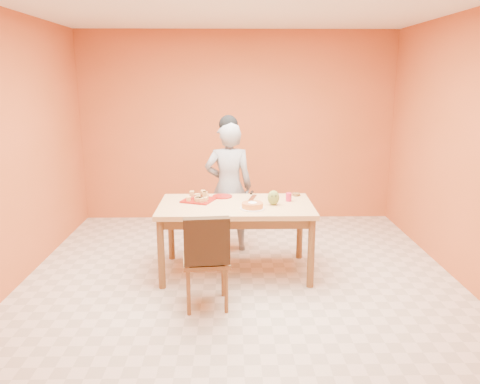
{
  "coord_description": "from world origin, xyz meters",
  "views": [
    {
      "loc": [
        -0.09,
        -4.26,
        2.05
      ],
      "look_at": [
        -0.0,
        0.3,
        0.93
      ],
      "focal_mm": 35.0,
      "sensor_mm": 36.0,
      "label": 1
    }
  ],
  "objects_px": {
    "pastry_platter": "(199,200)",
    "checker_tin": "(296,194)",
    "sponge_cake": "(252,205)",
    "dining_chair": "(206,258)",
    "dining_table": "(236,213)",
    "magenta_glass": "(289,197)",
    "red_dinner_plate": "(222,196)",
    "person": "(229,187)",
    "egg_ornament": "(273,198)"
  },
  "relations": [
    {
      "from": "pastry_platter",
      "to": "checker_tin",
      "type": "height_order",
      "value": "checker_tin"
    },
    {
      "from": "sponge_cake",
      "to": "dining_chair",
      "type": "bearing_deg",
      "value": -126.67
    },
    {
      "from": "dining_table",
      "to": "magenta_glass",
      "type": "distance_m",
      "value": 0.59
    },
    {
      "from": "pastry_platter",
      "to": "red_dinner_plate",
      "type": "height_order",
      "value": "pastry_platter"
    },
    {
      "from": "dining_chair",
      "to": "checker_tin",
      "type": "height_order",
      "value": "dining_chair"
    },
    {
      "from": "sponge_cake",
      "to": "checker_tin",
      "type": "xyz_separation_m",
      "value": [
        0.51,
        0.53,
        -0.02
      ]
    },
    {
      "from": "pastry_platter",
      "to": "red_dinner_plate",
      "type": "bearing_deg",
      "value": 33.09
    },
    {
      "from": "person",
      "to": "egg_ornament",
      "type": "distance_m",
      "value": 0.88
    },
    {
      "from": "dining_table",
      "to": "red_dinner_plate",
      "type": "distance_m",
      "value": 0.35
    },
    {
      "from": "red_dinner_plate",
      "to": "dining_chair",
      "type": "bearing_deg",
      "value": -96.87
    },
    {
      "from": "egg_ornament",
      "to": "checker_tin",
      "type": "xyz_separation_m",
      "value": [
        0.29,
        0.39,
        -0.06
      ]
    },
    {
      "from": "red_dinner_plate",
      "to": "egg_ornament",
      "type": "bearing_deg",
      "value": -32.64
    },
    {
      "from": "pastry_platter",
      "to": "egg_ornament",
      "type": "height_order",
      "value": "egg_ornament"
    },
    {
      "from": "dining_table",
      "to": "dining_chair",
      "type": "xyz_separation_m",
      "value": [
        -0.28,
        -0.78,
        -0.2
      ]
    },
    {
      "from": "dining_table",
      "to": "red_dinner_plate",
      "type": "bearing_deg",
      "value": 115.82
    },
    {
      "from": "dining_chair",
      "to": "egg_ornament",
      "type": "height_order",
      "value": "egg_ornament"
    },
    {
      "from": "person",
      "to": "checker_tin",
      "type": "xyz_separation_m",
      "value": [
        0.76,
        -0.36,
        -0.0
      ]
    },
    {
      "from": "checker_tin",
      "to": "red_dinner_plate",
      "type": "bearing_deg",
      "value": -177.04
    },
    {
      "from": "person",
      "to": "pastry_platter",
      "type": "height_order",
      "value": "person"
    },
    {
      "from": "pastry_platter",
      "to": "sponge_cake",
      "type": "relative_size",
      "value": 1.43
    },
    {
      "from": "person",
      "to": "checker_tin",
      "type": "relative_size",
      "value": 16.74
    },
    {
      "from": "dining_chair",
      "to": "person",
      "type": "distance_m",
      "value": 1.53
    },
    {
      "from": "red_dinner_plate",
      "to": "checker_tin",
      "type": "relative_size",
      "value": 2.38
    },
    {
      "from": "dining_table",
      "to": "sponge_cake",
      "type": "distance_m",
      "value": 0.28
    },
    {
      "from": "sponge_cake",
      "to": "dining_table",
      "type": "bearing_deg",
      "value": 131.74
    },
    {
      "from": "red_dinner_plate",
      "to": "sponge_cake",
      "type": "distance_m",
      "value": 0.58
    },
    {
      "from": "dining_table",
      "to": "egg_ornament",
      "type": "relative_size",
      "value": 10.42
    },
    {
      "from": "person",
      "to": "egg_ornament",
      "type": "xyz_separation_m",
      "value": [
        0.47,
        -0.75,
        0.06
      ]
    },
    {
      "from": "person",
      "to": "magenta_glass",
      "type": "bearing_deg",
      "value": 135.9
    },
    {
      "from": "sponge_cake",
      "to": "magenta_glass",
      "type": "distance_m",
      "value": 0.5
    },
    {
      "from": "red_dinner_plate",
      "to": "magenta_glass",
      "type": "height_order",
      "value": "magenta_glass"
    },
    {
      "from": "person",
      "to": "sponge_cake",
      "type": "height_order",
      "value": "person"
    },
    {
      "from": "dining_chair",
      "to": "magenta_glass",
      "type": "distance_m",
      "value": 1.27
    },
    {
      "from": "checker_tin",
      "to": "sponge_cake",
      "type": "bearing_deg",
      "value": -134.11
    },
    {
      "from": "dining_chair",
      "to": "magenta_glass",
      "type": "xyz_separation_m",
      "value": [
        0.84,
        0.89,
        0.34
      ]
    },
    {
      "from": "red_dinner_plate",
      "to": "egg_ornament",
      "type": "distance_m",
      "value": 0.64
    },
    {
      "from": "dining_chair",
      "to": "red_dinner_plate",
      "type": "xyz_separation_m",
      "value": [
        0.13,
        1.08,
        0.3
      ]
    },
    {
      "from": "egg_ornament",
      "to": "sponge_cake",
      "type": "bearing_deg",
      "value": -131.93
    },
    {
      "from": "person",
      "to": "dining_chair",
      "type": "bearing_deg",
      "value": 81.12
    },
    {
      "from": "person",
      "to": "egg_ornament",
      "type": "height_order",
      "value": "person"
    },
    {
      "from": "sponge_cake",
      "to": "egg_ornament",
      "type": "relative_size",
      "value": 1.41
    },
    {
      "from": "dining_table",
      "to": "egg_ornament",
      "type": "distance_m",
      "value": 0.43
    },
    {
      "from": "person",
      "to": "dining_table",
      "type": "bearing_deg",
      "value": 95.0
    },
    {
      "from": "pastry_platter",
      "to": "red_dinner_plate",
      "type": "distance_m",
      "value": 0.3
    },
    {
      "from": "dining_table",
      "to": "red_dinner_plate",
      "type": "relative_size",
      "value": 7.27
    },
    {
      "from": "magenta_glass",
      "to": "egg_ornament",
      "type": "bearing_deg",
      "value": -139.79
    },
    {
      "from": "sponge_cake",
      "to": "magenta_glass",
      "type": "bearing_deg",
      "value": 36.21
    },
    {
      "from": "egg_ornament",
      "to": "checker_tin",
      "type": "distance_m",
      "value": 0.49
    },
    {
      "from": "checker_tin",
      "to": "dining_table",
      "type": "bearing_deg",
      "value": -153.09
    },
    {
      "from": "dining_table",
      "to": "person",
      "type": "relative_size",
      "value": 1.03
    }
  ]
}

